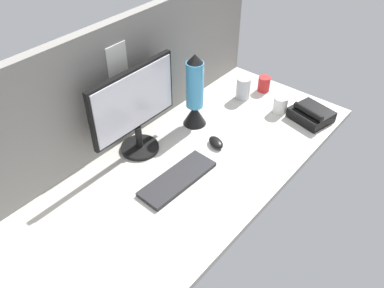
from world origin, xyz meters
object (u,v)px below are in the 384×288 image
(monitor, at_px, (135,107))
(mug_ceramic_white, at_px, (280,105))
(mug_red_plastic, at_px, (264,84))
(lava_lamp, at_px, (195,96))
(mouse, at_px, (216,142))
(desk_phone, at_px, (311,114))
(keyboard, at_px, (178,179))
(mug_steel, at_px, (243,88))

(monitor, distance_m, mug_ceramic_white, 0.80)
(mug_red_plastic, relative_size, mug_ceramic_white, 0.95)
(mug_red_plastic, distance_m, lava_lamp, 0.52)
(mouse, height_order, desk_phone, desk_phone)
(lava_lamp, bearing_deg, keyboard, -150.40)
(keyboard, xyz_separation_m, mug_red_plastic, (0.87, 0.11, 0.03))
(desk_phone, bearing_deg, mug_ceramic_white, 104.64)
(monitor, bearing_deg, mug_red_plastic, -12.18)
(monitor, height_order, lava_lamp, monitor)
(keyboard, bearing_deg, mug_red_plastic, 9.44)
(mug_steel, xyz_separation_m, lava_lamp, (-0.35, 0.05, 0.10))
(mug_red_plastic, relative_size, mug_steel, 0.70)
(mug_red_plastic, distance_m, mug_steel, 0.15)
(mug_red_plastic, xyz_separation_m, lava_lamp, (-0.50, 0.10, 0.12))
(keyboard, xyz_separation_m, mouse, (0.30, 0.02, 0.01))
(keyboard, height_order, lava_lamp, lava_lamp)
(mug_red_plastic, distance_m, desk_phone, 0.35)
(mug_red_plastic, relative_size, lava_lamp, 0.22)
(lava_lamp, relative_size, desk_phone, 1.74)
(keyboard, distance_m, mug_steel, 0.74)
(monitor, xyz_separation_m, mug_red_plastic, (0.82, -0.18, -0.19))
(monitor, distance_m, keyboard, 0.37)
(mug_steel, bearing_deg, lava_lamp, 171.27)
(mug_ceramic_white, height_order, lava_lamp, lava_lamp)
(monitor, bearing_deg, mug_steel, -10.67)
(keyboard, relative_size, lava_lamp, 0.95)
(mug_ceramic_white, distance_m, lava_lamp, 0.48)
(mug_red_plastic, distance_m, mug_ceramic_white, 0.22)
(mouse, bearing_deg, lava_lamp, 92.92)
(lava_lamp, height_order, desk_phone, lava_lamp)
(mug_ceramic_white, height_order, desk_phone, mug_ceramic_white)
(lava_lamp, bearing_deg, mug_steel, -8.73)
(mug_red_plastic, height_order, desk_phone, desk_phone)
(monitor, height_order, mug_ceramic_white, monitor)
(mug_red_plastic, height_order, mug_ceramic_white, mug_ceramic_white)
(monitor, xyz_separation_m, desk_phone, (0.73, -0.52, -0.20))
(keyboard, height_order, desk_phone, desk_phone)
(monitor, height_order, keyboard, monitor)
(keyboard, relative_size, mug_steel, 3.00)
(monitor, bearing_deg, mouse, -46.50)
(lava_lamp, bearing_deg, desk_phone, -47.27)
(mouse, xyz_separation_m, desk_phone, (0.48, -0.25, 0.01))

